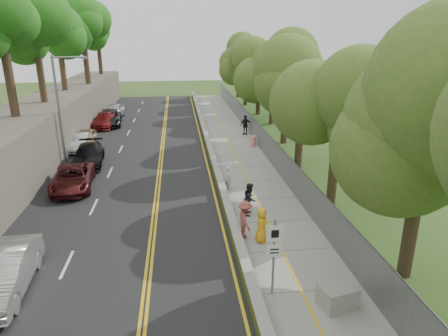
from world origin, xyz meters
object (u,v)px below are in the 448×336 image
concrete_block (338,296)px  painter_0 (261,225)px  construction_barrel (252,141)px  person_far (245,125)px  car_1 (3,273)px  signpost (274,249)px  car_0 (5,266)px  car_2 (73,178)px  streetlight (61,104)px

concrete_block → painter_0: size_ratio=0.73×
construction_barrel → person_far: (0.09, 4.23, 0.50)m
construction_barrel → car_1: bearing=-124.2°
signpost → concrete_block: bearing=-24.6°
concrete_block → car_1: car_1 is taller
car_0 → painter_0: 10.88m
concrete_block → car_0: (-12.44, 3.02, 0.26)m
car_2 → painter_0: 13.20m
signpost → car_1: (-10.05, 1.32, -1.11)m
streetlight → signpost: streetlight is taller
car_0 → streetlight: bearing=91.5°
construction_barrel → car_1: 23.35m
car_1 → concrete_block: bearing=-13.8°
concrete_block → car_2: 17.88m
car_1 → car_2: size_ratio=0.97×
signpost → car_0: size_ratio=0.78×
car_0 → car_1: size_ratio=0.81×
streetlight → car_0: (1.22, -14.98, -3.92)m
streetlight → car_0: bearing=-85.3°
construction_barrel → person_far: bearing=88.8°
streetlight → concrete_block: size_ratio=6.44×
construction_barrel → streetlight: bearing=-166.1°
signpost → concrete_block: (2.15, -0.98, -1.50)m
construction_barrel → concrete_block: 21.64m
construction_barrel → person_far: size_ratio=0.48×
car_0 → car_1: bearing=-74.5°
car_0 → person_far: (13.44, 22.82, 0.28)m
streetlight → painter_0: bearing=-47.5°
signpost → car_0: bearing=168.8°
car_0 → car_2: (0.24, 10.04, 0.02)m
signpost → car_1: bearing=172.5°
signpost → car_2: signpost is taller
car_2 → painter_0: size_ratio=2.98×
car_1 → painter_0: bearing=11.4°
concrete_block → person_far: (1.00, 25.84, 0.54)m
streetlight → signpost: bearing=-55.9°
car_0 → car_1: car_1 is taller
concrete_block → person_far: bearing=87.8°
streetlight → car_2: streetlight is taller
painter_0 → car_2: bearing=62.4°
car_0 → painter_0: bearing=7.3°
car_1 → painter_0: (10.45, 2.69, 0.05)m
streetlight → car_2: bearing=-73.5°
car_2 → person_far: bearing=38.5°
construction_barrel → signpost: bearing=-98.4°
streetlight → painter_0: size_ratio=4.71×
car_1 → car_2: car_1 is taller
car_1 → painter_0: 10.79m
car_1 → person_far: bearing=57.6°
car_0 → person_far: 26.49m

